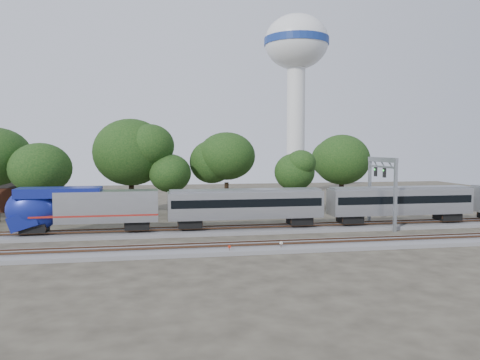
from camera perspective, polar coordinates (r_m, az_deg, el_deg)
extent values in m
plane|color=#383328|center=(50.47, -5.77, -7.70)|extent=(160.00, 160.00, 0.00)
cube|color=slate|center=(56.30, -6.22, -6.27)|extent=(160.00, 5.00, 0.40)
cube|color=brown|center=(55.52, -6.18, -5.94)|extent=(160.00, 0.08, 0.15)
cube|color=brown|center=(56.93, -6.27, -5.69)|extent=(160.00, 0.08, 0.15)
cube|color=slate|center=(46.52, -5.40, -8.45)|extent=(160.00, 5.00, 0.40)
cube|color=brown|center=(45.73, -5.34, -8.09)|extent=(160.00, 0.08, 0.15)
cube|color=brown|center=(47.13, -5.48, -7.73)|extent=(160.00, 0.08, 0.15)
cube|color=#B3B5BA|center=(56.00, -15.81, -3.07)|extent=(11.41, 3.23, 3.55)
ellipsoid|color=navy|center=(57.45, -23.97, -3.36)|extent=(5.81, 3.36, 4.95)
cube|color=navy|center=(56.61, -21.17, -1.41)|extent=(9.15, 3.17, 1.08)
cube|color=black|center=(57.20, -23.47, -2.29)|extent=(0.48, 2.48, 1.41)
cube|color=maroon|center=(56.26, -17.11, -4.00)|extent=(14.00, 3.27, 0.19)
cube|color=black|center=(57.69, -23.75, -5.32)|extent=(2.80, 2.37, 0.97)
cube|color=black|center=(56.08, -12.42, -5.33)|extent=(2.80, 2.37, 0.97)
cube|color=#B3B5BA|center=(56.69, 0.72, -3.00)|extent=(18.73, 3.23, 3.23)
cube|color=black|center=(56.65, 0.72, -2.67)|extent=(18.09, 3.28, 0.97)
cube|color=gray|center=(56.51, 0.72, -1.32)|extent=(18.30, 2.58, 0.38)
cube|color=black|center=(56.14, -6.13, -5.25)|extent=(2.80, 2.37, 0.97)
cube|color=black|center=(58.61, 7.27, -4.87)|extent=(2.80, 2.37, 0.97)
cube|color=#B3B5BA|center=(63.58, 18.91, -2.45)|extent=(18.73, 3.23, 3.23)
cube|color=black|center=(63.54, 18.92, -2.16)|extent=(18.09, 3.28, 0.97)
cube|color=gray|center=(63.42, 18.94, -0.95)|extent=(18.30, 2.58, 0.38)
cube|color=black|center=(60.88, 13.25, -4.61)|extent=(2.80, 2.37, 0.97)
cube|color=black|center=(67.35, 23.94, -4.03)|extent=(2.80, 2.37, 0.97)
cylinder|color=#512D19|center=(45.11, -1.30, -8.58)|extent=(0.05, 0.05, 0.80)
cylinder|color=red|center=(45.03, -1.30, -8.13)|extent=(0.28, 0.07, 0.28)
cylinder|color=#512D19|center=(46.65, 5.03, -8.11)|extent=(0.06, 0.06, 0.88)
cylinder|color=silver|center=(46.57, 5.03, -7.64)|extent=(0.31, 0.09, 0.31)
cube|color=#512D19|center=(46.32, 4.54, -8.57)|extent=(0.57, 0.45, 0.30)
cylinder|color=silver|center=(105.81, 6.81, 6.07)|extent=(4.03, 4.03, 28.19)
cone|color=silver|center=(106.05, 6.75, -0.46)|extent=(6.44, 6.44, 4.03)
ellipsoid|color=silver|center=(108.26, 6.89, 16.38)|extent=(14.10, 14.10, 11.98)
cylinder|color=navy|center=(108.26, 6.89, 16.38)|extent=(14.26, 14.26, 1.61)
cube|color=gray|center=(59.21, 18.41, -1.77)|extent=(0.35, 0.35, 8.96)
cube|color=gray|center=(65.39, 15.51, -1.18)|extent=(0.35, 0.35, 8.96)
cube|color=gray|center=(62.03, 16.97, 2.38)|extent=(0.40, 7.36, 0.60)
cube|color=gray|center=(62.06, 16.95, 1.56)|extent=(0.25, 7.36, 0.25)
cube|color=black|center=(60.89, 17.19, 0.85)|extent=(0.25, 0.50, 1.19)
cube|color=black|center=(63.02, 16.20, 0.97)|extent=(0.25, 0.50, 1.19)
cylinder|color=black|center=(67.95, -23.03, -3.27)|extent=(0.70, 0.70, 3.98)
ellipsoid|color=black|center=(67.51, -23.15, 1.28)|extent=(7.51, 7.51, 6.39)
cylinder|color=black|center=(72.86, -13.08, -2.14)|extent=(0.70, 0.70, 5.11)
ellipsoid|color=black|center=(72.46, -13.16, 3.32)|extent=(9.64, 9.64, 8.19)
cylinder|color=black|center=(70.04, -8.48, -3.01)|extent=(0.70, 0.70, 3.45)
ellipsoid|color=black|center=(69.63, -8.52, 0.82)|extent=(6.51, 6.51, 5.53)
cylinder|color=black|center=(72.80, -1.65, -2.18)|extent=(0.70, 0.70, 4.78)
ellipsoid|color=black|center=(72.39, -1.66, 2.93)|extent=(9.01, 9.01, 7.66)
cylinder|color=black|center=(68.87, 6.63, -3.06)|extent=(0.70, 0.70, 3.58)
ellipsoid|color=black|center=(68.45, 6.67, 0.98)|extent=(6.75, 6.75, 5.74)
cylinder|color=black|center=(82.82, 12.25, -1.66)|extent=(0.70, 0.70, 4.36)
ellipsoid|color=black|center=(82.45, 12.31, 2.44)|extent=(8.23, 8.23, 6.99)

